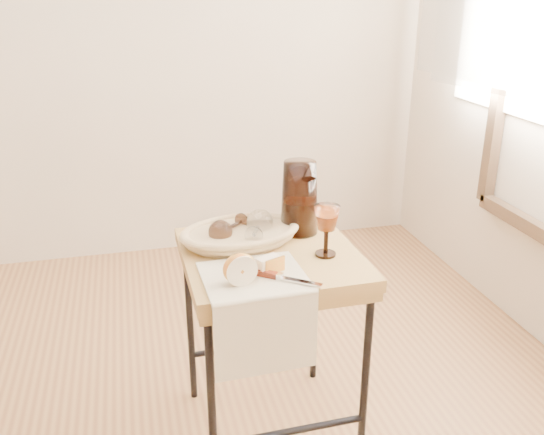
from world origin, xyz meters
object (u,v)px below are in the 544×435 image
object	(u,v)px
wine_goblet	(326,231)
goblet_lying_a	(230,227)
tea_towel	(254,277)
apple_half	(239,268)
table_knife	(282,277)
pitcher	(299,197)
bread_basket	(240,236)
goblet_lying_b	(257,228)
side_table	(271,345)

from	to	relation	value
wine_goblet	goblet_lying_a	bearing A→B (deg)	147.54
tea_towel	apple_half	bearing A→B (deg)	-149.47
goblet_lying_a	table_knife	world-z (taller)	goblet_lying_a
tea_towel	wine_goblet	xyz separation A→B (m)	(0.24, 0.09, 0.08)
pitcher	apple_half	world-z (taller)	pitcher
apple_half	table_knife	bearing A→B (deg)	-14.88
apple_half	pitcher	bearing A→B (deg)	41.32
bread_basket	goblet_lying_a	distance (m)	0.04
pitcher	apple_half	xyz separation A→B (m)	(-0.26, -0.31, -0.07)
bread_basket	goblet_lying_b	bearing A→B (deg)	-30.99
side_table	bread_basket	world-z (taller)	bread_basket
bread_basket	pitcher	xyz separation A→B (m)	(0.20, 0.04, 0.09)
side_table	pitcher	distance (m)	0.49
side_table	goblet_lying_a	world-z (taller)	goblet_lying_a
side_table	goblet_lying_a	bearing A→B (deg)	135.58
goblet_lying_a	goblet_lying_b	bearing A→B (deg)	116.37
goblet_lying_b	pitcher	xyz separation A→B (m)	(0.15, 0.06, 0.06)
side_table	pitcher	world-z (taller)	pitcher
goblet_lying_a	wine_goblet	size ratio (longest dim) A/B	0.77
tea_towel	goblet_lying_a	size ratio (longest dim) A/B	2.30
tea_towel	side_table	bearing A→B (deg)	58.80
goblet_lying_b	side_table	bearing A→B (deg)	-136.85
wine_goblet	apple_half	bearing A→B (deg)	-157.24
side_table	goblet_lying_a	size ratio (longest dim) A/B	5.44
goblet_lying_b	table_knife	world-z (taller)	goblet_lying_b
goblet_lying_a	table_knife	bearing A→B (deg)	67.05
apple_half	tea_towel	bearing A→B (deg)	23.54
side_table	table_knife	world-z (taller)	table_knife
side_table	tea_towel	distance (m)	0.38
apple_half	goblet_lying_b	bearing A→B (deg)	57.93
goblet_lying_b	tea_towel	bearing A→B (deg)	-172.14
tea_towel	goblet_lying_b	bearing A→B (deg)	72.58
bread_basket	apple_half	distance (m)	0.28
tea_towel	wine_goblet	size ratio (longest dim) A/B	1.77
wine_goblet	bread_basket	bearing A→B (deg)	146.82
bread_basket	table_knife	bearing A→B (deg)	-86.98
wine_goblet	goblet_lying_b	bearing A→B (deg)	144.07
bread_basket	goblet_lying_a	xyz separation A→B (m)	(-0.03, 0.02, 0.03)
goblet_lying_a	bread_basket	bearing A→B (deg)	113.43
goblet_lying_b	pitcher	bearing A→B (deg)	-44.25
goblet_lying_a	goblet_lying_b	distance (m)	0.09
side_table	apple_half	world-z (taller)	apple_half
tea_towel	apple_half	size ratio (longest dim) A/B	3.01
goblet_lying_a	pitcher	bearing A→B (deg)	147.02
side_table	wine_goblet	bearing A→B (deg)	-21.95
tea_towel	table_knife	world-z (taller)	table_knife
bread_basket	wine_goblet	xyz separation A→B (m)	(0.23, -0.15, 0.06)
goblet_lying_b	wine_goblet	size ratio (longest dim) A/B	0.87
apple_half	table_knife	world-z (taller)	apple_half
tea_towel	goblet_lying_a	xyz separation A→B (m)	(-0.02, 0.26, 0.05)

